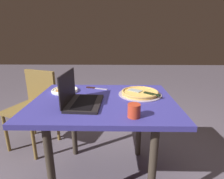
# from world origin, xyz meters

# --- Properties ---
(ground_plane) EXTENTS (12.00, 12.00, 0.00)m
(ground_plane) POSITION_xyz_m (0.00, 0.00, 0.00)
(ground_plane) COLOR #5E5561
(dining_table) EXTENTS (1.08, 0.82, 0.74)m
(dining_table) POSITION_xyz_m (0.00, 0.00, 0.65)
(dining_table) COLOR navy
(dining_table) RESTS_ON ground_plane
(laptop) EXTENTS (0.26, 0.35, 0.24)m
(laptop) POSITION_xyz_m (0.17, 0.10, 0.79)
(laptop) COLOR black
(laptop) RESTS_ON dining_table
(pizza_plate) EXTENTS (0.23, 0.23, 0.04)m
(pizza_plate) POSITION_xyz_m (0.35, -0.20, 0.76)
(pizza_plate) COLOR white
(pizza_plate) RESTS_ON dining_table
(pizza_tray) EXTENTS (0.36, 0.36, 0.04)m
(pizza_tray) POSITION_xyz_m (-0.29, -0.12, 0.76)
(pizza_tray) COLOR #A292A8
(pizza_tray) RESTS_ON dining_table
(table_knife) EXTENTS (0.20, 0.08, 0.01)m
(table_knife) POSITION_xyz_m (0.10, -0.29, 0.75)
(table_knife) COLOR #BDB5B9
(table_knife) RESTS_ON dining_table
(drink_cup) EXTENTS (0.08, 0.08, 0.08)m
(drink_cup) POSITION_xyz_m (-0.20, 0.30, 0.79)
(drink_cup) COLOR #C03B21
(drink_cup) RESTS_ON dining_table
(chair_near) EXTENTS (0.53, 0.53, 0.84)m
(chair_near) POSITION_xyz_m (0.80, -0.54, 0.49)
(chair_near) COLOR brown
(chair_near) RESTS_ON ground_plane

